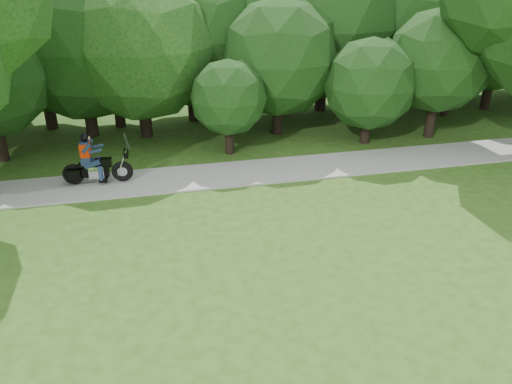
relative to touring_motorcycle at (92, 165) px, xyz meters
name	(u,v)px	position (x,y,z in m)	size (l,w,h in m)	color
ground	(368,310)	(6.06, -8.23, -0.69)	(100.00, 100.00, 0.00)	#2F5217
walkway	(272,170)	(6.06, -0.23, -0.66)	(60.00, 2.20, 0.06)	#999994
tree_line	(252,38)	(6.83, 6.40, 3.00)	(40.41, 12.50, 7.65)	black
touring_motorcycle	(92,165)	(0.00, 0.00, 0.00)	(2.29, 0.76, 1.74)	black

